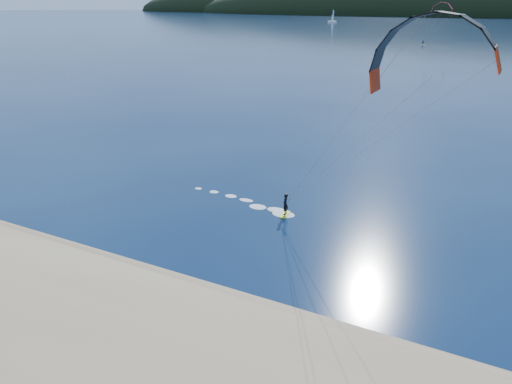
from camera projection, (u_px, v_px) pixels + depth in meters
ground at (140, 330)px, 26.67m from camera, size 1800.00×1800.00×0.00m
wet_sand at (188, 289)px, 30.36m from camera, size 220.00×2.50×0.10m
kitesurfer_near at (423, 83)px, 29.00m from camera, size 25.50×6.88×16.36m
kitesurfer_far at (441, 14)px, 190.42m from camera, size 11.44×6.27×15.01m
sailboat at (332, 21)px, 415.37m from camera, size 7.88×5.03×11.13m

